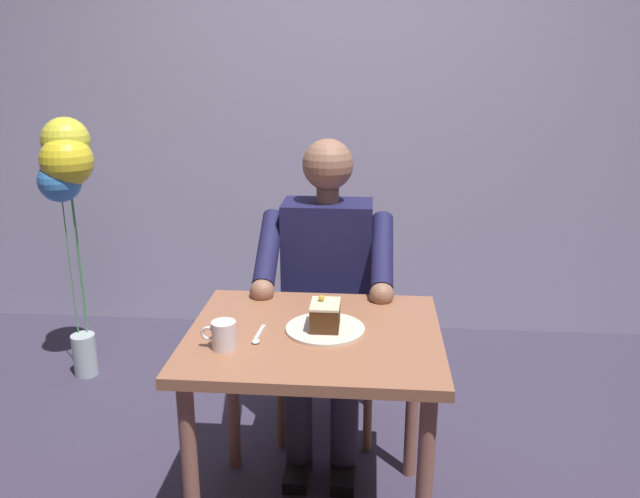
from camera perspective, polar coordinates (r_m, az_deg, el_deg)
cafe_rear_panel at (r=3.63m, az=2.13°, el=15.74°), size 6.40×0.12×3.00m
dining_table at (r=2.10m, az=-0.52°, el=-10.24°), size 0.82×0.69×0.73m
chair at (r=2.77m, az=0.81°, el=-5.86°), size 0.42×0.42×0.91m
seated_person at (r=2.55m, az=0.55°, el=-3.99°), size 0.53×0.58×1.28m
dessert_plate at (r=2.06m, az=0.47°, el=-7.25°), size 0.26×0.26×0.01m
cake_slice at (r=2.04m, az=0.47°, el=-6.02°), size 0.09×0.12×0.10m
coffee_cup at (r=1.95m, az=-8.76°, el=-7.67°), size 0.11×0.08×0.09m
dessert_spoon at (r=2.02m, az=-5.68°, el=-7.94°), size 0.03×0.14×0.01m
balloon_display at (r=3.28m, az=-22.00°, el=6.15°), size 0.27×0.29×1.31m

